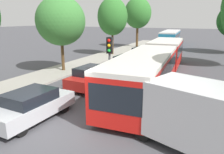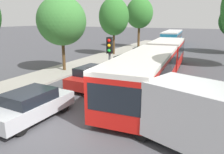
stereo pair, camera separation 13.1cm
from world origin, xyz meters
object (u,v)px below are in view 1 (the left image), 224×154
(queued_car_silver, at_px, (32,105))
(traffic_light, at_px, (109,53))
(white_van, at_px, (204,117))
(queued_car_blue, at_px, (126,63))
(city_bus_rear, at_px, (170,37))
(tree_left_distant, at_px, (138,13))
(queued_car_red, at_px, (92,77))
(tree_left_far, at_px, (113,18))
(tree_left_mid, at_px, (61,22))
(queued_car_black, at_px, (142,53))
(articulated_bus, at_px, (156,62))

(queued_car_silver, height_order, traffic_light, traffic_light)
(queued_car_silver, relative_size, white_van, 0.74)
(queued_car_blue, height_order, white_van, white_van)
(city_bus_rear, bearing_deg, tree_left_distant, 139.12)
(white_van, xyz_separation_m, tree_left_distant, (-10.99, 25.36, 3.93))
(queued_car_silver, bearing_deg, queued_car_red, 3.28)
(city_bus_rear, bearing_deg, queued_car_silver, 175.20)
(queued_car_red, xyz_separation_m, white_van, (7.03, -4.69, 0.55))
(tree_left_far, relative_size, tree_left_distant, 0.92)
(white_van, xyz_separation_m, traffic_light, (-5.25, 3.68, 1.26))
(queued_car_blue, height_order, tree_left_mid, tree_left_mid)
(queued_car_red, relative_size, tree_left_mid, 0.65)
(queued_car_red, height_order, tree_left_distant, tree_left_distant)
(white_van, height_order, traffic_light, traffic_light)
(queued_car_black, relative_size, white_van, 0.75)
(articulated_bus, bearing_deg, white_van, 20.73)
(queued_car_red, relative_size, queued_car_blue, 1.02)
(queued_car_blue, bearing_deg, queued_car_black, 6.55)
(queued_car_blue, bearing_deg, tree_left_far, 35.16)
(queued_car_black, xyz_separation_m, tree_left_mid, (-4.33, -8.14, 3.41))
(articulated_bus, bearing_deg, tree_left_far, -144.44)
(queued_car_blue, bearing_deg, traffic_light, -164.54)
(queued_car_silver, distance_m, white_van, 7.02)
(tree_left_mid, height_order, tree_left_distant, tree_left_distant)
(city_bus_rear, relative_size, tree_left_distant, 1.49)
(city_bus_rear, distance_m, tree_left_mid, 24.10)
(queued_car_red, distance_m, queued_car_black, 10.86)
(queued_car_black, xyz_separation_m, tree_left_far, (-4.14, 1.48, 3.80))
(white_van, bearing_deg, tree_left_distant, -48.15)
(white_van, bearing_deg, city_bus_rear, -58.96)
(queued_car_silver, height_order, white_van, white_van)
(articulated_bus, distance_m, queued_car_red, 4.70)
(articulated_bus, xyz_separation_m, tree_left_far, (-7.62, 9.22, 3.07))
(queued_car_red, distance_m, traffic_light, 2.73)
(articulated_bus, distance_m, tree_left_mid, 8.26)
(city_bus_rear, relative_size, tree_left_far, 1.63)
(traffic_light, bearing_deg, queued_car_red, -132.39)
(tree_left_mid, bearing_deg, traffic_light, -31.22)
(queued_car_red, bearing_deg, tree_left_far, 21.30)
(city_bus_rear, height_order, tree_left_far, tree_left_far)
(articulated_bus, bearing_deg, city_bus_rear, -175.81)
(queued_car_red, height_order, queued_car_blue, queued_car_red)
(queued_car_red, height_order, queued_car_black, queued_car_red)
(city_bus_rear, bearing_deg, queued_car_red, 175.05)
(queued_car_black, bearing_deg, articulated_bus, -153.20)
(articulated_bus, bearing_deg, traffic_light, -25.91)
(articulated_bus, relative_size, queued_car_red, 4.18)
(queued_car_silver, xyz_separation_m, traffic_light, (1.72, 4.34, 1.81))
(queued_car_silver, distance_m, queued_car_black, 16.20)
(queued_car_black, distance_m, tree_left_distant, 11.48)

